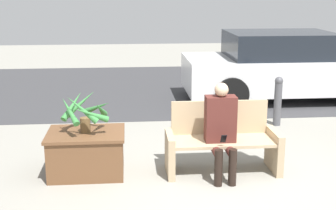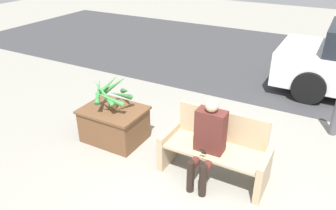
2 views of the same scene
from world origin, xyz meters
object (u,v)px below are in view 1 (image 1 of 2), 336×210
at_px(bench, 222,142).
at_px(bollard_post, 278,100).
at_px(potted_plant, 85,111).
at_px(planter_box, 87,152).
at_px(person_seated, 221,127).
at_px(parked_car, 282,66).

relative_size(bench, bollard_post, 1.70).
height_order(bench, potted_plant, potted_plant).
relative_size(bench, planter_box, 1.49).
bearing_deg(person_seated, parked_car, 62.37).
bearing_deg(parked_car, person_seated, -117.63).
relative_size(potted_plant, parked_car, 0.16).
height_order(bench, planter_box, bench).
relative_size(bench, person_seated, 1.22).
height_order(bench, parked_car, parked_car).
bearing_deg(planter_box, bollard_post, 31.41).
relative_size(person_seated, parked_car, 0.29).
xyz_separation_m(planter_box, potted_plant, (0.00, -0.01, 0.57)).
relative_size(parked_car, bollard_post, 4.82).
distance_m(person_seated, potted_plant, 1.78).
bearing_deg(potted_plant, planter_box, 105.30).
height_order(potted_plant, bollard_post, potted_plant).
xyz_separation_m(person_seated, bollard_post, (1.47, 2.19, -0.21)).
xyz_separation_m(planter_box, parked_car, (3.93, 3.93, 0.42)).
bearing_deg(bollard_post, person_seated, -123.78).
distance_m(bench, parked_car, 4.52).
relative_size(planter_box, parked_car, 0.24).
distance_m(person_seated, bollard_post, 2.65).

